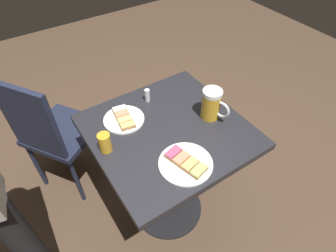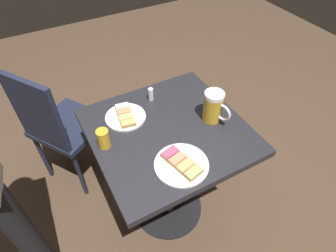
{
  "view_description": "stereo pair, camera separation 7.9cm",
  "coord_description": "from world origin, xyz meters",
  "px_view_note": "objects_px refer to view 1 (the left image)",
  "views": [
    {
      "loc": [
        -0.52,
        -0.79,
        1.72
      ],
      "look_at": [
        0.0,
        0.0,
        0.77
      ],
      "focal_mm": 30.27,
      "sensor_mm": 36.0,
      "label": 1
    },
    {
      "loc": [
        -0.46,
        -0.83,
        1.72
      ],
      "look_at": [
        0.0,
        0.0,
        0.77
      ],
      "focal_mm": 30.27,
      "sensor_mm": 36.0,
      "label": 2
    }
  ],
  "objects_px": {
    "plate_near": "(124,119)",
    "plate_far": "(186,163)",
    "beer_mug": "(212,104)",
    "beer_glass_small": "(105,143)",
    "salt_shaker": "(147,95)",
    "cafe_chair": "(52,131)"
  },
  "relations": [
    {
      "from": "plate_near",
      "to": "plate_far",
      "type": "bearing_deg",
      "value": -76.46
    },
    {
      "from": "beer_mug",
      "to": "beer_glass_small",
      "type": "height_order",
      "value": "beer_mug"
    },
    {
      "from": "salt_shaker",
      "to": "cafe_chair",
      "type": "relative_size",
      "value": 0.08
    },
    {
      "from": "plate_far",
      "to": "salt_shaker",
      "type": "bearing_deg",
      "value": 79.94
    },
    {
      "from": "plate_far",
      "to": "beer_glass_small",
      "type": "relative_size",
      "value": 2.48
    },
    {
      "from": "plate_near",
      "to": "cafe_chair",
      "type": "height_order",
      "value": "cafe_chair"
    },
    {
      "from": "plate_near",
      "to": "plate_far",
      "type": "height_order",
      "value": "same"
    },
    {
      "from": "plate_near",
      "to": "plate_far",
      "type": "xyz_separation_m",
      "value": [
        0.09,
        -0.39,
        -0.0
      ]
    },
    {
      "from": "plate_near",
      "to": "plate_far",
      "type": "relative_size",
      "value": 0.86
    },
    {
      "from": "plate_far",
      "to": "salt_shaker",
      "type": "height_order",
      "value": "salt_shaker"
    },
    {
      "from": "beer_mug",
      "to": "plate_far",
      "type": "bearing_deg",
      "value": -148.0
    },
    {
      "from": "plate_near",
      "to": "salt_shaker",
      "type": "xyz_separation_m",
      "value": [
        0.17,
        0.06,
        0.03
      ]
    },
    {
      "from": "plate_near",
      "to": "salt_shaker",
      "type": "height_order",
      "value": "salt_shaker"
    },
    {
      "from": "beer_mug",
      "to": "beer_glass_small",
      "type": "bearing_deg",
      "value": 170.62
    },
    {
      "from": "plate_far",
      "to": "beer_glass_small",
      "type": "xyz_separation_m",
      "value": [
        -0.25,
        0.26,
        0.04
      ]
    },
    {
      "from": "plate_far",
      "to": "beer_mug",
      "type": "relative_size",
      "value": 1.48
    },
    {
      "from": "cafe_chair",
      "to": "beer_glass_small",
      "type": "bearing_deg",
      "value": -16.67
    },
    {
      "from": "plate_far",
      "to": "beer_mug",
      "type": "xyz_separation_m",
      "value": [
        0.28,
        0.17,
        0.07
      ]
    },
    {
      "from": "plate_near",
      "to": "cafe_chair",
      "type": "relative_size",
      "value": 0.22
    },
    {
      "from": "plate_near",
      "to": "cafe_chair",
      "type": "distance_m",
      "value": 0.55
    },
    {
      "from": "beer_glass_small",
      "to": "plate_far",
      "type": "bearing_deg",
      "value": -46.69
    },
    {
      "from": "plate_near",
      "to": "salt_shaker",
      "type": "bearing_deg",
      "value": 20.38
    }
  ]
}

